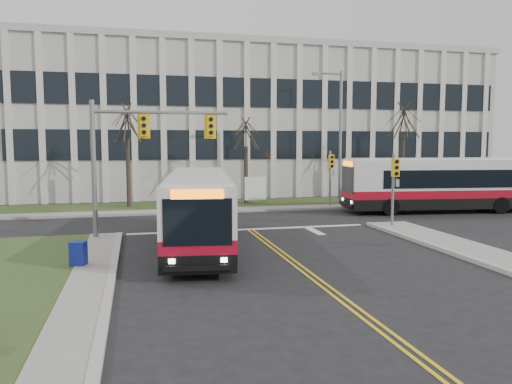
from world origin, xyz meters
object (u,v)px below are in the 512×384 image
object	(u,v)px
streetlight	(338,130)
bus_cross	(443,186)
newspaper_box_blue	(78,255)
directory_sign	(255,189)
bus_main	(198,211)

from	to	relation	value
streetlight	bus_cross	xyz separation A→B (m)	(5.25, -4.52, -3.54)
bus_cross	newspaper_box_blue	distance (m)	22.97
streetlight	newspaper_box_blue	xyz separation A→B (m)	(-15.50, -14.31, -4.72)
bus_cross	directory_sign	bearing A→B (deg)	-111.75
bus_cross	newspaper_box_blue	xyz separation A→B (m)	(-20.75, -9.79, -1.18)
bus_main	newspaper_box_blue	bearing A→B (deg)	-141.11
bus_cross	newspaper_box_blue	world-z (taller)	bus_cross
directory_sign	streetlight	bearing A→B (deg)	-13.23
bus_main	newspaper_box_blue	distance (m)	5.37
newspaper_box_blue	bus_main	bearing A→B (deg)	45.93
streetlight	bus_cross	size ratio (longest dim) A/B	0.74
directory_sign	bus_main	bearing A→B (deg)	-113.17
directory_sign	bus_main	distance (m)	13.96
streetlight	bus_main	size ratio (longest dim) A/B	0.82
directory_sign	bus_main	size ratio (longest dim) A/B	0.18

